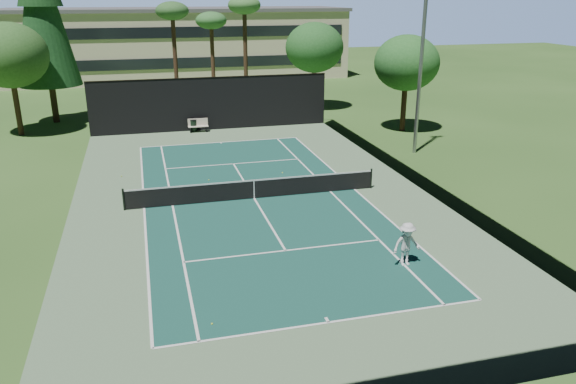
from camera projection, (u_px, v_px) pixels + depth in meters
name	position (u px, v px, depth m)	size (l,w,h in m)	color
ground	(254.00, 199.00, 28.71)	(160.00, 160.00, 0.00)	#315A21
apron_slab	(254.00, 199.00, 28.71)	(18.00, 32.00, 0.01)	#5E7F59
court_surface	(254.00, 198.00, 28.70)	(10.97, 23.77, 0.01)	#174B40
court_lines	(254.00, 198.00, 28.70)	(11.07, 23.87, 0.01)	white
tennis_net	(254.00, 188.00, 28.52)	(12.90, 0.10, 1.10)	black
fence	(253.00, 161.00, 28.10)	(18.04, 32.05, 4.03)	black
player	(407.00, 244.00, 21.42)	(1.13, 0.65, 1.74)	silver
tennis_ball_a	(212.00, 324.00, 17.76)	(0.07, 0.07, 0.07)	#CEF036
tennis_ball_b	(209.00, 180.00, 31.47)	(0.07, 0.07, 0.07)	#B3D02F
tennis_ball_c	(282.00, 173.00, 32.74)	(0.07, 0.07, 0.07)	#D4F136
tennis_ball_d	(122.00, 176.00, 32.13)	(0.07, 0.07, 0.07)	#B9D630
park_bench	(198.00, 125.00, 42.39)	(1.50, 0.45, 1.02)	beige
trash_bin	(193.00, 125.00, 42.52)	(0.56, 0.56, 0.95)	black
palm_a	(172.00, 15.00, 47.37)	(2.80, 2.80, 9.32)	#462B1E
palm_b	(211.00, 24.00, 50.31)	(2.80, 2.80, 8.42)	#4B3020
palm_c	(244.00, 10.00, 47.76)	(2.80, 2.80, 9.77)	#422C1C
decid_tree_a	(314.00, 48.00, 49.35)	(5.12, 5.12, 7.62)	#4C3020
decid_tree_b	(407.00, 63.00, 41.31)	(4.80, 4.80, 7.14)	#442B1D
decid_tree_c	(9.00, 55.00, 39.83)	(5.44, 5.44, 8.09)	#49311F
campus_building	(179.00, 43.00, 69.22)	(40.50, 12.50, 8.30)	beige
light_pole	(422.00, 52.00, 34.90)	(0.90, 0.25, 12.22)	#92959A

